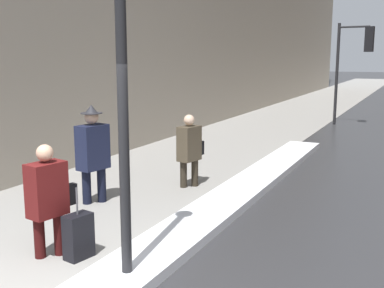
{
  "coord_description": "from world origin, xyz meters",
  "views": [
    {
      "loc": [
        3.22,
        -3.53,
        2.58
      ],
      "look_at": [
        -0.4,
        4.0,
        1.05
      ],
      "focal_mm": 45.0,
      "sensor_mm": 36.0,
      "label": 1
    }
  ],
  "objects_px": {
    "pedestrian_in_glasses": "(190,147)",
    "pedestrian_with_shoulder_bag": "(48,196)",
    "lamp_post": "(121,40)",
    "traffic_light_near": "(357,52)",
    "pedestrian_in_fedora": "(93,150)",
    "rolling_suitcase": "(79,237)"
  },
  "relations": [
    {
      "from": "lamp_post",
      "to": "traffic_light_near",
      "type": "bearing_deg",
      "value": 87.65
    },
    {
      "from": "traffic_light_near",
      "to": "pedestrian_with_shoulder_bag",
      "type": "xyz_separation_m",
      "value": [
        -1.91,
        -14.21,
        -1.9
      ]
    },
    {
      "from": "traffic_light_near",
      "to": "rolling_suitcase",
      "type": "bearing_deg",
      "value": -89.13
    },
    {
      "from": "pedestrian_with_shoulder_bag",
      "to": "pedestrian_in_fedora",
      "type": "height_order",
      "value": "pedestrian_in_fedora"
    },
    {
      "from": "pedestrian_with_shoulder_bag",
      "to": "pedestrian_in_glasses",
      "type": "xyz_separation_m",
      "value": [
        0.15,
        3.83,
        -0.02
      ]
    },
    {
      "from": "lamp_post",
      "to": "traffic_light_near",
      "type": "distance_m",
      "value": 14.42
    },
    {
      "from": "pedestrian_in_glasses",
      "to": "rolling_suitcase",
      "type": "relative_size",
      "value": 1.53
    },
    {
      "from": "pedestrian_in_glasses",
      "to": "pedestrian_with_shoulder_bag",
      "type": "bearing_deg",
      "value": 8.85
    },
    {
      "from": "traffic_light_near",
      "to": "pedestrian_in_fedora",
      "type": "bearing_deg",
      "value": -96.05
    },
    {
      "from": "pedestrian_with_shoulder_bag",
      "to": "pedestrian_in_glasses",
      "type": "height_order",
      "value": "pedestrian_with_shoulder_bag"
    },
    {
      "from": "pedestrian_in_fedora",
      "to": "rolling_suitcase",
      "type": "relative_size",
      "value": 1.85
    },
    {
      "from": "pedestrian_in_fedora",
      "to": "pedestrian_in_glasses",
      "type": "height_order",
      "value": "pedestrian_in_fedora"
    },
    {
      "from": "traffic_light_near",
      "to": "pedestrian_with_shoulder_bag",
      "type": "distance_m",
      "value": 14.46
    },
    {
      "from": "traffic_light_near",
      "to": "rolling_suitcase",
      "type": "distance_m",
      "value": 14.4
    },
    {
      "from": "lamp_post",
      "to": "pedestrian_with_shoulder_bag",
      "type": "height_order",
      "value": "lamp_post"
    },
    {
      "from": "pedestrian_in_fedora",
      "to": "lamp_post",
      "type": "bearing_deg",
      "value": 54.68
    },
    {
      "from": "rolling_suitcase",
      "to": "lamp_post",
      "type": "bearing_deg",
      "value": 83.27
    },
    {
      "from": "lamp_post",
      "to": "rolling_suitcase",
      "type": "height_order",
      "value": "lamp_post"
    },
    {
      "from": "lamp_post",
      "to": "pedestrian_in_glasses",
      "type": "height_order",
      "value": "lamp_post"
    },
    {
      "from": "lamp_post",
      "to": "rolling_suitcase",
      "type": "relative_size",
      "value": 4.8
    },
    {
      "from": "traffic_light_near",
      "to": "pedestrian_in_glasses",
      "type": "xyz_separation_m",
      "value": [
        -1.75,
        -10.38,
        -1.92
      ]
    },
    {
      "from": "pedestrian_with_shoulder_bag",
      "to": "lamp_post",
      "type": "bearing_deg",
      "value": 92.29
    }
  ]
}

